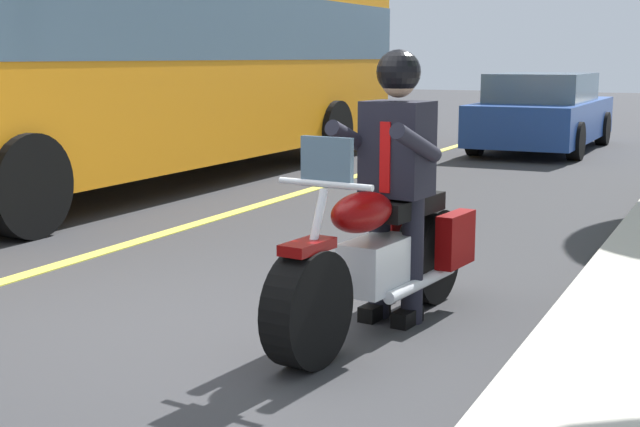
{
  "coord_description": "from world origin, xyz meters",
  "views": [
    {
      "loc": [
        4.39,
        3.03,
        1.69
      ],
      "look_at": [
        -0.4,
        0.71,
        0.75
      ],
      "focal_mm": 49.76,
      "sensor_mm": 36.0,
      "label": 1
    }
  ],
  "objects_px": {
    "motorcycle_main": "(381,258)",
    "bus_far": "(148,43)",
    "car_silver": "(543,112)",
    "rider_main": "(396,162)"
  },
  "relations": [
    {
      "from": "bus_far",
      "to": "car_silver",
      "type": "bearing_deg",
      "value": 149.7
    },
    {
      "from": "car_silver",
      "to": "motorcycle_main",
      "type": "bearing_deg",
      "value": 7.04
    },
    {
      "from": "motorcycle_main",
      "to": "rider_main",
      "type": "xyz_separation_m",
      "value": [
        -0.19,
        0.02,
        0.58
      ]
    },
    {
      "from": "rider_main",
      "to": "motorcycle_main",
      "type": "bearing_deg",
      "value": -5.36
    },
    {
      "from": "motorcycle_main",
      "to": "rider_main",
      "type": "relative_size",
      "value": 1.28
    },
    {
      "from": "rider_main",
      "to": "car_silver",
      "type": "relative_size",
      "value": 0.38
    },
    {
      "from": "rider_main",
      "to": "bus_far",
      "type": "relative_size",
      "value": 0.16
    },
    {
      "from": "motorcycle_main",
      "to": "bus_far",
      "type": "distance_m",
      "value": 7.21
    },
    {
      "from": "motorcycle_main",
      "to": "car_silver",
      "type": "distance_m",
      "value": 11.42
    },
    {
      "from": "motorcycle_main",
      "to": "bus_far",
      "type": "relative_size",
      "value": 0.2
    }
  ]
}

